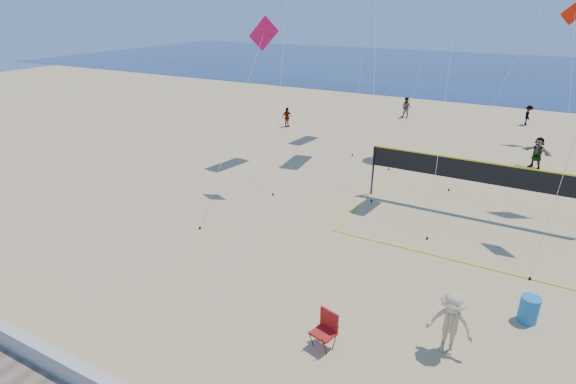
% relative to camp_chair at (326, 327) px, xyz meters
% --- Properties ---
extents(ground, '(120.00, 120.00, 0.00)m').
position_rel_camp_chair_xyz_m(ground, '(-0.84, -1.11, -0.62)').
color(ground, tan).
rests_on(ground, ground).
extents(ocean, '(140.00, 50.00, 0.03)m').
position_rel_camp_chair_xyz_m(ocean, '(-0.84, 60.89, -0.61)').
color(ocean, navy).
rests_on(ocean, ground).
extents(bystander_b, '(1.20, 0.70, 1.85)m').
position_rel_camp_chair_xyz_m(bystander_b, '(2.95, 1.34, 0.31)').
color(bystander_b, tan).
rests_on(bystander_b, ground).
extents(far_person_0, '(0.70, 0.93, 1.47)m').
position_rel_camp_chair_xyz_m(far_person_0, '(-12.26, 20.27, 0.12)').
color(far_person_0, gray).
rests_on(far_person_0, ground).
extents(far_person_1, '(1.71, 1.22, 1.79)m').
position_rel_camp_chair_xyz_m(far_person_1, '(4.57, 18.94, 0.27)').
color(far_person_1, gray).
rests_on(far_person_1, ground).
extents(far_person_3, '(0.87, 0.71, 1.67)m').
position_rel_camp_chair_xyz_m(far_person_3, '(-5.09, 27.42, 0.21)').
color(far_person_3, gray).
rests_on(far_person_3, ground).
extents(far_person_4, '(0.70, 1.04, 1.50)m').
position_rel_camp_chair_xyz_m(far_person_4, '(3.72, 29.54, 0.13)').
color(far_person_4, gray).
rests_on(far_person_4, ground).
extents(camp_chair, '(0.71, 0.83, 1.22)m').
position_rel_camp_chair_xyz_m(camp_chair, '(0.00, 0.00, 0.00)').
color(camp_chair, '#A31412').
rests_on(camp_chair, ground).
extents(trash_barrel, '(0.63, 0.63, 0.82)m').
position_rel_camp_chair_xyz_m(trash_barrel, '(4.80, 3.79, -0.21)').
color(trash_barrel, '#1B6CB2').
rests_on(trash_barrel, ground).
extents(volleyball_net, '(9.33, 9.18, 2.47)m').
position_rel_camp_chair_xyz_m(volleyball_net, '(2.14, 10.81, 1.08)').
color(volleyball_net, black).
rests_on(volleyball_net, ground).
extents(kite_3, '(1.55, 5.26, 8.20)m').
position_rel_camp_chair_xyz_m(kite_3, '(-7.24, 8.62, 6.37)').
color(kite_3, '#CB0B49').
rests_on(kite_3, ground).
extents(kite_9, '(1.85, 7.64, 8.98)m').
position_rel_camp_chair_xyz_m(kite_9, '(5.14, 24.91, 7.06)').
color(kite_9, red).
rests_on(kite_9, ground).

